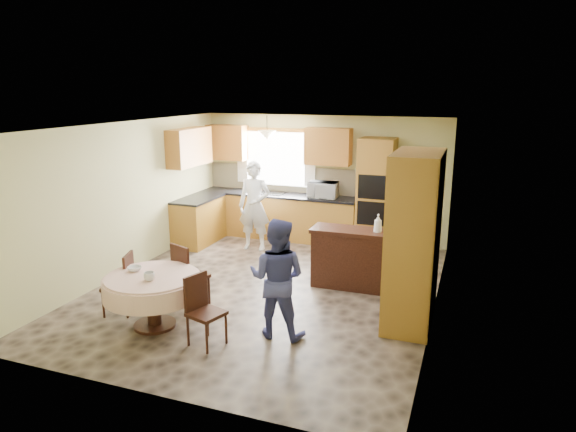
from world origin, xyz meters
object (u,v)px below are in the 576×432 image
(chair_left, at_px, (123,281))
(person_sink, at_px, (254,206))
(dining_table, at_px, (152,287))
(chair_right, at_px, (202,306))
(cupboard, at_px, (414,240))
(person_dining, at_px, (277,278))
(sideboard, at_px, (351,260))
(oven_tower, at_px, (376,194))
(chair_back, at_px, (187,272))

(chair_left, relative_size, person_sink, 0.51)
(dining_table, xyz_separation_m, chair_left, (-0.63, 0.20, -0.07))
(chair_left, xyz_separation_m, chair_right, (1.44, -0.38, 0.00))
(person_sink, bearing_deg, cupboard, -39.42)
(dining_table, distance_m, person_dining, 1.64)
(sideboard, height_order, chair_left, sideboard)
(sideboard, bearing_deg, oven_tower, 90.40)
(chair_left, bearing_deg, chair_back, 107.39)
(oven_tower, height_order, cupboard, cupboard)
(chair_back, bearing_deg, dining_table, 105.43)
(oven_tower, bearing_deg, dining_table, -114.90)
(chair_left, bearing_deg, sideboard, 108.28)
(chair_right, relative_size, person_dining, 0.57)
(dining_table, xyz_separation_m, chair_back, (0.07, 0.71, -0.04))
(chair_left, xyz_separation_m, person_sink, (0.52, 3.28, 0.37))
(chair_back, relative_size, person_dining, 0.61)
(oven_tower, distance_m, cupboard, 3.25)
(chair_back, bearing_deg, person_sink, -65.00)
(chair_left, height_order, person_sink, person_sink)
(sideboard, xyz_separation_m, cupboard, (1.03, -0.94, 0.70))
(cupboard, relative_size, chair_back, 2.45)
(oven_tower, bearing_deg, sideboard, -88.86)
(dining_table, height_order, chair_left, chair_left)
(chair_left, relative_size, chair_right, 0.99)
(cupboard, distance_m, chair_right, 2.79)
(chair_right, bearing_deg, oven_tower, 2.35)
(cupboard, bearing_deg, dining_table, -157.29)
(sideboard, bearing_deg, chair_right, -118.21)
(person_sink, bearing_deg, chair_right, -80.90)
(sideboard, xyz_separation_m, person_dining, (-0.48, -1.89, 0.32))
(dining_table, height_order, person_sink, person_sink)
(oven_tower, height_order, chair_left, oven_tower)
(oven_tower, distance_m, dining_table, 4.85)
(sideboard, xyz_separation_m, chair_left, (-2.70, -2.03, 0.04))
(oven_tower, relative_size, person_sink, 1.25)
(chair_right, height_order, person_sink, person_sink)
(dining_table, bearing_deg, chair_left, 162.01)
(dining_table, bearing_deg, oven_tower, 65.10)
(oven_tower, height_order, sideboard, oven_tower)
(cupboard, height_order, dining_table, cupboard)
(oven_tower, relative_size, chair_back, 2.29)
(chair_right, bearing_deg, person_dining, -38.83)
(chair_right, bearing_deg, chair_left, 92.56)
(person_dining, bearing_deg, oven_tower, -98.38)
(cupboard, bearing_deg, sideboard, 137.63)
(oven_tower, xyz_separation_m, chair_back, (-1.96, -3.66, -0.55))
(dining_table, relative_size, person_dining, 0.82)
(chair_back, bearing_deg, person_dining, -172.45)
(oven_tower, relative_size, cupboard, 0.94)
(oven_tower, relative_size, chair_left, 2.46)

